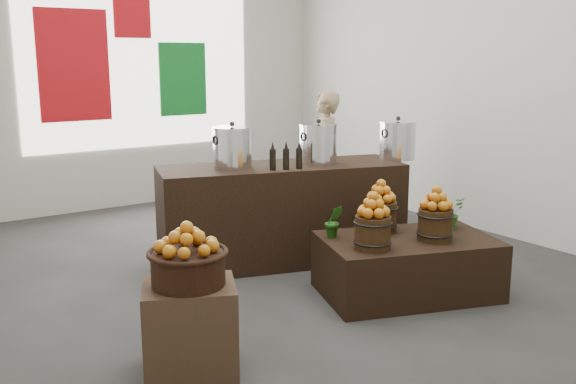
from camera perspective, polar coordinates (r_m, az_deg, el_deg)
ground at (r=6.08m, az=-2.25°, el=-7.41°), size 7.00×7.00×0.00m
back_wall at (r=8.89m, az=-14.83°, el=11.49°), size 6.00×0.04×4.00m
back_opening at (r=8.98m, az=-12.95°, el=11.59°), size 3.20×0.02×2.40m
deco_red_left at (r=8.67m, az=-18.51°, el=10.61°), size 0.90×0.04×1.40m
deco_green_right at (r=9.21m, az=-9.33°, el=9.87°), size 0.70×0.04×1.00m
deco_red_upper at (r=8.94m, az=-13.70°, el=14.76°), size 0.50×0.04×0.50m
crate at (r=4.29m, az=-8.69°, el=-11.83°), size 0.74×0.68×0.59m
wicker_basket at (r=4.15m, az=-8.87°, el=-6.75°), size 0.47×0.47×0.21m
apples_in_basket at (r=4.08m, az=-8.96°, el=-4.01°), size 0.37×0.37×0.20m
display_table at (r=5.63m, az=10.52°, el=-6.49°), size 1.66×1.32×0.50m
apple_bucket_front_left at (r=5.18m, az=7.53°, el=-3.59°), size 0.29×0.29×0.27m
apples_in_bucket_front_left at (r=5.13m, az=7.60°, el=-1.10°), size 0.22×0.22×0.19m
apple_bucket_front_right at (r=5.52m, az=12.95°, el=-2.84°), size 0.29×0.29×0.27m
apples_in_bucket_front_right at (r=5.46m, az=13.06°, el=-0.50°), size 0.22×0.22×0.19m
apple_bucket_rear at (r=5.70m, az=8.19°, el=-2.17°), size 0.29×0.29×0.27m
apples_in_bucket_rear at (r=5.65m, az=8.26°, el=0.10°), size 0.22×0.22×0.19m
herb_garnish_right at (r=5.93m, az=14.16°, el=-1.78°), size 0.26×0.22×0.28m
herb_garnish_left at (r=5.47m, az=4.09°, el=-2.61°), size 0.19×0.18×0.28m
counter at (r=6.35m, az=-0.55°, el=-1.93°), size 2.50×1.42×0.98m
stock_pot_left at (r=6.10m, az=-4.95°, el=3.87°), size 0.37×0.37×0.37m
stock_pot_center at (r=6.35m, az=2.71°, el=4.22°), size 0.37×0.37×0.37m
stock_pot_right at (r=6.70m, az=9.69°, el=4.48°), size 0.37×0.37×0.37m
oil_cruets at (r=6.01m, az=0.12°, el=3.32°), size 0.27×0.14×0.27m
shopper at (r=7.99m, az=3.20°, el=3.22°), size 0.69×0.68×1.60m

